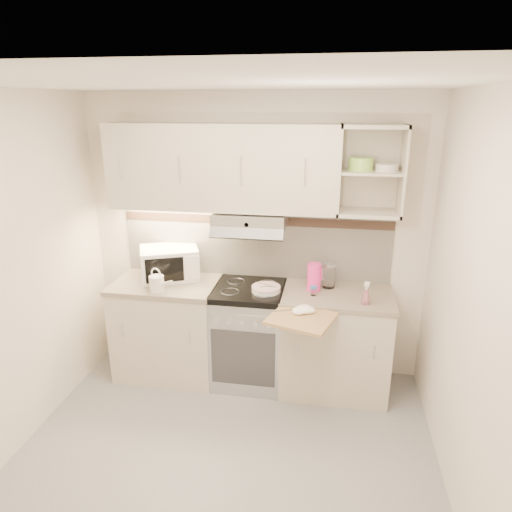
{
  "coord_description": "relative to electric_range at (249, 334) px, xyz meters",
  "views": [
    {
      "loc": [
        0.66,
        -2.46,
        2.4
      ],
      "look_at": [
        0.09,
        0.95,
        1.24
      ],
      "focal_mm": 32.0,
      "sensor_mm": 36.0,
      "label": 1
    }
  ],
  "objects": [
    {
      "name": "worktop_left",
      "position": [
        -0.75,
        0.0,
        0.43
      ],
      "size": [
        0.92,
        0.62,
        0.04
      ],
      "primitive_type": "cube",
      "color": "gray",
      "rests_on": "base_cabinet_left"
    },
    {
      "name": "pink_pitcher",
      "position": [
        0.55,
        0.04,
        0.57
      ],
      "size": [
        0.13,
        0.12,
        0.23
      ],
      "rotation": [
        0.0,
        0.0,
        0.26
      ],
      "color": "#FE2F92",
      "rests_on": "worktop_right"
    },
    {
      "name": "glass_jar",
      "position": [
        0.67,
        0.12,
        0.56
      ],
      "size": [
        0.12,
        0.12,
        0.22
      ],
      "rotation": [
        0.0,
        0.0,
        -0.29
      ],
      "color": "white",
      "rests_on": "worktop_right"
    },
    {
      "name": "worktop_right",
      "position": [
        0.75,
        0.0,
        0.43
      ],
      "size": [
        0.92,
        0.62,
        0.04
      ],
      "primitive_type": "cube",
      "color": "gray",
      "rests_on": "base_cabinet_right"
    },
    {
      "name": "dish_towel",
      "position": [
        0.49,
        -0.43,
        0.46
      ],
      "size": [
        0.28,
        0.27,
        0.06
      ],
      "primitive_type": null,
      "rotation": [
        0.0,
        0.0,
        -0.39
      ],
      "color": "silver",
      "rests_on": "cutting_board"
    },
    {
      "name": "bread_loaf",
      "position": [
        0.15,
        0.0,
        0.47
      ],
      "size": [
        0.16,
        0.16,
        0.04
      ],
      "primitive_type": "cylinder",
      "color": "#9C623A",
      "rests_on": "electric_range"
    },
    {
      "name": "base_cabinet_right",
      "position": [
        0.75,
        0.0,
        -0.02
      ],
      "size": [
        0.9,
        0.6,
        0.86
      ],
      "primitive_type": "cube",
      "color": "beige",
      "rests_on": "ground"
    },
    {
      "name": "plate_stack",
      "position": [
        0.16,
        -0.06,
        0.47
      ],
      "size": [
        0.24,
        0.24,
        0.05
      ],
      "rotation": [
        0.0,
        0.0,
        -0.3
      ],
      "color": "silver",
      "rests_on": "electric_range"
    },
    {
      "name": "spice_jar",
      "position": [
        0.55,
        -0.07,
        0.49
      ],
      "size": [
        0.05,
        0.05,
        0.08
      ],
      "rotation": [
        0.0,
        0.0,
        0.02
      ],
      "color": "silver",
      "rests_on": "worktop_right"
    },
    {
      "name": "spray_bottle",
      "position": [
        0.97,
        -0.17,
        0.53
      ],
      "size": [
        0.07,
        0.07,
        0.2
      ],
      "rotation": [
        0.0,
        0.0,
        -0.22
      ],
      "color": "pink",
      "rests_on": "worktop_right"
    },
    {
      "name": "microwave",
      "position": [
        -0.75,
        0.12,
        0.59
      ],
      "size": [
        0.6,
        0.53,
        0.28
      ],
      "rotation": [
        0.0,
        0.0,
        0.41
      ],
      "color": "white",
      "rests_on": "worktop_left"
    },
    {
      "name": "base_cabinet_left",
      "position": [
        -0.75,
        0.0,
        -0.02
      ],
      "size": [
        0.9,
        0.6,
        0.86
      ],
      "primitive_type": "cube",
      "color": "beige",
      "rests_on": "ground"
    },
    {
      "name": "ground",
      "position": [
        0.0,
        -1.1,
        -0.45
      ],
      "size": [
        3.0,
        3.0,
        0.0
      ],
      "primitive_type": "plane",
      "color": "gray",
      "rests_on": "ground"
    },
    {
      "name": "electric_range",
      "position": [
        0.0,
        0.0,
        0.0
      ],
      "size": [
        0.6,
        0.6,
        0.9
      ],
      "color": "#B7B7BC",
      "rests_on": "ground"
    },
    {
      "name": "watering_can",
      "position": [
        -0.74,
        -0.2,
        0.52
      ],
      "size": [
        0.23,
        0.14,
        0.2
      ],
      "rotation": [
        0.0,
        0.0,
        -0.36
      ],
      "color": "white",
      "rests_on": "worktop_left"
    },
    {
      "name": "cutting_board",
      "position": [
        0.48,
        -0.46,
        0.42
      ],
      "size": [
        0.55,
        0.52,
        0.02
      ],
      "primitive_type": "cube",
      "rotation": [
        0.0,
        0.0,
        -0.31
      ],
      "color": "tan",
      "rests_on": "base_cabinet_right"
    },
    {
      "name": "room_shell",
      "position": [
        0.0,
        -0.73,
        1.18
      ],
      "size": [
        3.04,
        2.84,
        2.52
      ],
      "color": "silver",
      "rests_on": "ground"
    }
  ]
}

